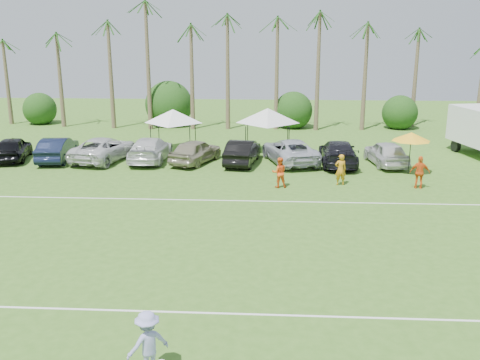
{
  "coord_description": "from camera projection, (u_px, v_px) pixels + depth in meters",
  "views": [
    {
      "loc": [
        3.88,
        -13.3,
        8.65
      ],
      "look_at": [
        2.39,
        12.4,
        1.6
      ],
      "focal_mm": 40.0,
      "sensor_mm": 36.0,
      "label": 1
    }
  ],
  "objects": [
    {
      "name": "ground",
      "position": [
        132.0,
        346.0,
        15.31
      ],
      "size": [
        120.0,
        120.0,
        0.0
      ],
      "primitive_type": "plane",
      "color": "#3B671F",
      "rests_on": "ground"
    },
    {
      "name": "field_lines",
      "position": [
        179.0,
        242.0,
        23.01
      ],
      "size": [
        80.0,
        12.1,
        0.01
      ],
      "color": "white",
      "rests_on": "ground"
    },
    {
      "name": "palm_tree_0",
      "position": [
        2.0,
        47.0,
        51.15
      ],
      "size": [
        2.4,
        2.4,
        8.9
      ],
      "color": "brown",
      "rests_on": "ground"
    },
    {
      "name": "palm_tree_1",
      "position": [
        52.0,
        37.0,
        50.64
      ],
      "size": [
        2.4,
        2.4,
        9.9
      ],
      "color": "brown",
      "rests_on": "ground"
    },
    {
      "name": "palm_tree_2",
      "position": [
        103.0,
        28.0,
        50.14
      ],
      "size": [
        2.4,
        2.4,
        10.9
      ],
      "color": "brown",
      "rests_on": "ground"
    },
    {
      "name": "palm_tree_3",
      "position": [
        145.0,
        18.0,
        49.69
      ],
      "size": [
        2.4,
        2.4,
        11.9
      ],
      "color": "brown",
      "rests_on": "ground"
    },
    {
      "name": "palm_tree_4",
      "position": [
        188.0,
        47.0,
        50.15
      ],
      "size": [
        2.4,
        2.4,
        8.9
      ],
      "color": "brown",
      "rests_on": "ground"
    },
    {
      "name": "palm_tree_5",
      "position": [
        230.0,
        37.0,
        49.7
      ],
      "size": [
        2.4,
        2.4,
        9.9
      ],
      "color": "brown",
      "rests_on": "ground"
    },
    {
      "name": "palm_tree_6",
      "position": [
        273.0,
        28.0,
        49.24
      ],
      "size": [
        2.4,
        2.4,
        10.9
      ],
      "color": "brown",
      "rests_on": "ground"
    },
    {
      "name": "palm_tree_7",
      "position": [
        317.0,
        18.0,
        48.8
      ],
      "size": [
        2.4,
        2.4,
        11.9
      ],
      "color": "brown",
      "rests_on": "ground"
    },
    {
      "name": "palm_tree_8",
      "position": [
        371.0,
        47.0,
        49.2
      ],
      "size": [
        2.4,
        2.4,
        8.9
      ],
      "color": "brown",
      "rests_on": "ground"
    },
    {
      "name": "palm_tree_9",
      "position": [
        427.0,
        37.0,
        48.69
      ],
      "size": [
        2.4,
        2.4,
        9.9
      ],
      "color": "brown",
      "rests_on": "ground"
    },
    {
      "name": "bush_tree_0",
      "position": [
        42.0,
        105.0,
        53.45
      ],
      "size": [
        4.0,
        4.0,
        4.0
      ],
      "color": "brown",
      "rests_on": "ground"
    },
    {
      "name": "bush_tree_1",
      "position": [
        171.0,
        106.0,
        52.72
      ],
      "size": [
        4.0,
        4.0,
        4.0
      ],
      "color": "brown",
      "rests_on": "ground"
    },
    {
      "name": "bush_tree_2",
      "position": [
        293.0,
        107.0,
        52.05
      ],
      "size": [
        4.0,
        4.0,
        4.0
      ],
      "color": "brown",
      "rests_on": "ground"
    },
    {
      "name": "bush_tree_3",
      "position": [
        397.0,
        108.0,
        51.5
      ],
      "size": [
        4.0,
        4.0,
        4.0
      ],
      "color": "brown",
      "rests_on": "ground"
    },
    {
      "name": "sideline_player_a",
      "position": [
        341.0,
        170.0,
        31.47
      ],
      "size": [
        0.73,
        0.54,
        1.86
      ],
      "primitive_type": "imported",
      "rotation": [
        0.0,
        0.0,
        3.29
      ],
      "color": "orange",
      "rests_on": "ground"
    },
    {
      "name": "sideline_player_b",
      "position": [
        279.0,
        172.0,
        30.98
      ],
      "size": [
        0.95,
        0.78,
        1.79
      ],
      "primitive_type": "imported",
      "rotation": [
        0.0,
        0.0,
        3.27
      ],
      "color": "#F1581A",
      "rests_on": "ground"
    },
    {
      "name": "sideline_player_c",
      "position": [
        420.0,
        172.0,
        30.72
      ],
      "size": [
        1.18,
        0.63,
        1.91
      ],
      "primitive_type": "imported",
      "rotation": [
        0.0,
        0.0,
        2.99
      ],
      "color": "orange",
      "rests_on": "ground"
    },
    {
      "name": "canopy_tent_left",
      "position": [
        173.0,
        109.0,
        40.52
      ],
      "size": [
        4.51,
        4.51,
        3.65
      ],
      "color": "black",
      "rests_on": "ground"
    },
    {
      "name": "canopy_tent_right",
      "position": [
        268.0,
        108.0,
        39.63
      ],
      "size": [
        4.8,
        4.8,
        3.89
      ],
      "color": "black",
      "rests_on": "ground"
    },
    {
      "name": "market_umbrella",
      "position": [
        411.0,
        137.0,
        33.55
      ],
      "size": [
        2.42,
        2.42,
        2.7
      ],
      "color": "black",
      "rests_on": "ground"
    },
    {
      "name": "frisbee_player",
      "position": [
        148.0,
        343.0,
        13.87
      ],
      "size": [
        1.32,
        1.21,
        1.78
      ],
      "rotation": [
        0.0,
        0.0,
        3.77
      ],
      "color": "#9B9DDD",
      "rests_on": "ground"
    },
    {
      "name": "parked_car_0",
      "position": [
        13.0,
        148.0,
        37.76
      ],
      "size": [
        3.06,
        5.23,
        1.67
      ],
      "primitive_type": "imported",
      "rotation": [
        0.0,
        0.0,
        3.38
      ],
      "color": "black",
      "rests_on": "ground"
    },
    {
      "name": "parked_car_1",
      "position": [
        57.0,
        149.0,
        37.52
      ],
      "size": [
        2.26,
        5.22,
        1.67
      ],
      "primitive_type": "imported",
      "rotation": [
        0.0,
        0.0,
        3.24
      ],
      "color": "black",
      "rests_on": "ground"
    },
    {
      "name": "parked_car_2",
      "position": [
        104.0,
        149.0,
        37.57
      ],
      "size": [
        3.93,
        6.45,
        1.67
      ],
      "primitive_type": "imported",
      "rotation": [
        0.0,
        0.0,
        2.94
      ],
      "color": "silver",
      "rests_on": "ground"
    },
    {
      "name": "parked_car_3",
      "position": [
        150.0,
        149.0,
        37.5
      ],
      "size": [
        2.41,
        5.79,
        1.67
      ],
      "primitive_type": "imported",
      "rotation": [
        0.0,
        0.0,
        3.13
      ],
      "color": "silver",
      "rests_on": "ground"
    },
    {
      "name": "parked_car_4",
      "position": [
        195.0,
        151.0,
        36.89
      ],
      "size": [
        3.6,
        5.29,
        1.67
      ],
      "primitive_type": "imported",
      "rotation": [
        0.0,
        0.0,
        2.78
      ],
      "color": "gray",
      "rests_on": "ground"
    },
    {
      "name": "parked_car_5",
      "position": [
        243.0,
        152.0,
        36.68
      ],
      "size": [
        2.43,
        5.26,
        1.67
      ],
      "primitive_type": "imported",
      "rotation": [
        0.0,
        0.0,
        3.01
      ],
      "color": "black",
      "rests_on": "ground"
    },
    {
      "name": "parked_car_6",
      "position": [
        290.0,
        151.0,
        36.95
      ],
      "size": [
        4.32,
        6.55,
        1.67
      ],
      "primitive_type": "imported",
      "rotation": [
        0.0,
        0.0,
        3.42
      ],
      "color": "#B5B7C2",
      "rests_on": "ground"
    },
    {
      "name": "parked_car_7",
      "position": [
        338.0,
        153.0,
        36.37
      ],
      "size": [
        2.45,
        5.8,
        1.67
      ],
      "primitive_type": "imported",
      "rotation": [
        0.0,
        0.0,
        3.12
      ],
      "color": "black",
      "rests_on": "ground"
    },
    {
      "name": "parked_car_8",
      "position": [
        386.0,
        153.0,
        36.33
      ],
      "size": [
        2.59,
        5.12,
        1.67
      ],
      "primitive_type": "imported",
      "rotation": [
        0.0,
        0.0,
        3.27
      ],
      "color": "silver",
      "rests_on": "ground"
    }
  ]
}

